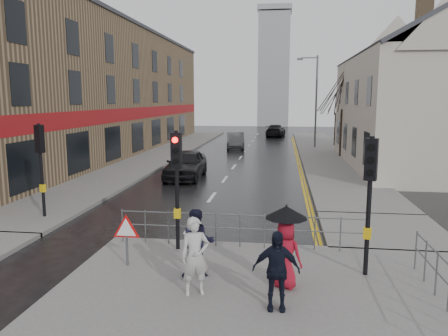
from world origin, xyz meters
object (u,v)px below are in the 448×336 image
(pedestrian_a, at_px, (195,256))
(car_parked, at_px, (186,164))
(pedestrian_with_umbrella, at_px, (286,242))
(pedestrian_d, at_px, (276,270))
(pedestrian_b, at_px, (198,243))
(car_mid, at_px, (235,140))

(pedestrian_a, bearing_deg, car_parked, 84.18)
(pedestrian_with_umbrella, xyz_separation_m, pedestrian_d, (-0.19, -1.08, -0.25))
(pedestrian_with_umbrella, distance_m, car_parked, 15.02)
(pedestrian_b, height_order, pedestrian_d, pedestrian_b)
(pedestrian_b, xyz_separation_m, pedestrian_with_umbrella, (2.08, -0.32, 0.24))
(pedestrian_a, relative_size, pedestrian_d, 1.05)
(pedestrian_a, height_order, pedestrian_with_umbrella, pedestrian_with_umbrella)
(pedestrian_b, height_order, car_mid, pedestrian_b)
(pedestrian_b, distance_m, car_mid, 29.08)
(pedestrian_with_umbrella, xyz_separation_m, car_mid, (-4.30, 29.31, -0.50))
(car_parked, bearing_deg, car_mid, 85.19)
(pedestrian_d, bearing_deg, car_parked, 107.04)
(pedestrian_with_umbrella, height_order, car_parked, pedestrian_with_umbrella)
(pedestrian_with_umbrella, bearing_deg, pedestrian_a, -162.56)
(pedestrian_a, bearing_deg, pedestrian_d, -33.97)
(pedestrian_a, xyz_separation_m, pedestrian_b, (-0.12, 0.93, -0.03))
(pedestrian_b, relative_size, car_parked, 0.36)
(pedestrian_with_umbrella, bearing_deg, car_mid, 98.34)
(pedestrian_a, relative_size, car_parked, 0.37)
(pedestrian_d, bearing_deg, car_mid, 95.56)
(car_mid, bearing_deg, car_parked, -101.00)
(pedestrian_with_umbrella, relative_size, pedestrian_d, 1.15)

